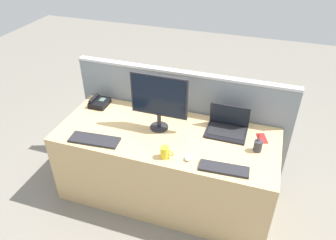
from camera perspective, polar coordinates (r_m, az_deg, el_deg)
ground_plane at (r=3.42m, az=-0.27°, el=-12.62°), size 10.00×10.00×0.00m
desk at (r=3.16m, az=-0.29°, el=-7.95°), size 2.01×0.84×0.75m
cubicle_divider at (r=3.37m, az=2.19°, el=-0.32°), size 2.19×0.08×1.16m
desktop_monitor at (r=2.84m, az=-1.60°, el=3.86°), size 0.52×0.17×0.53m
laptop at (r=2.98m, az=10.46°, el=-0.97°), size 0.36×0.27×0.24m
desk_phone at (r=3.39m, az=-12.08°, el=3.06°), size 0.17×0.19×0.09m
keyboard_main at (r=2.91m, az=-12.87°, el=-3.42°), size 0.45×0.19×0.02m
keyboard_spare at (r=2.59m, az=9.84°, el=-8.47°), size 0.40×0.15×0.02m
computer_mouse_right_hand at (r=2.65m, az=3.64°, el=-6.57°), size 0.07×0.10×0.03m
pen_cup at (r=2.80m, az=15.60°, el=-4.42°), size 0.07×0.07×0.17m
cell_phone_red_case at (r=2.98m, az=16.29°, el=-3.12°), size 0.11×0.16×0.01m
coffee_mug at (r=2.64m, az=-0.52°, el=-5.73°), size 0.11×0.07×0.10m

